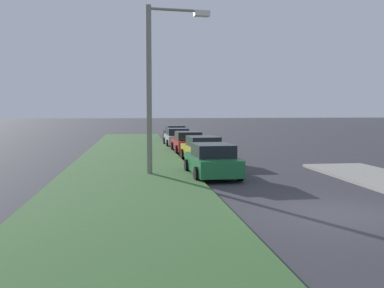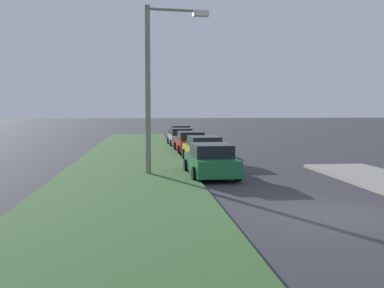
% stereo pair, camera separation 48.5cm
% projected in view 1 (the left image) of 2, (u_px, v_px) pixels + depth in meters
% --- Properties ---
extents(ground, '(300.00, 300.00, 0.00)m').
position_uv_depth(ground, '(341.00, 214.00, 12.18)').
color(ground, '#38383D').
extents(grass_median, '(60.00, 6.00, 0.12)m').
position_uv_depth(grass_median, '(129.00, 169.00, 21.26)').
color(grass_median, '#3D6633').
rests_on(grass_median, ground).
extents(parked_car_green, '(4.35, 2.12, 1.47)m').
position_uv_depth(parked_car_green, '(212.00, 161.00, 18.99)').
color(parked_car_green, '#1E6B38').
rests_on(parked_car_green, ground).
extents(parked_car_yellow, '(4.39, 2.20, 1.47)m').
position_uv_depth(parked_car_yellow, '(202.00, 150.00, 24.40)').
color(parked_car_yellow, gold).
rests_on(parked_car_yellow, ground).
extents(parked_car_red, '(4.34, 2.10, 1.47)m').
position_uv_depth(parked_car_red, '(188.00, 142.00, 29.77)').
color(parked_car_red, red).
rests_on(parked_car_red, ground).
extents(parked_car_silver, '(4.35, 2.11, 1.47)m').
position_uv_depth(parked_car_silver, '(177.00, 137.00, 35.25)').
color(parked_car_silver, '#B2B5BA').
rests_on(parked_car_silver, ground).
extents(parked_car_black, '(4.38, 2.17, 1.47)m').
position_uv_depth(parked_car_black, '(175.00, 133.00, 41.24)').
color(parked_car_black, black).
rests_on(parked_car_black, ground).
extents(streetlight, '(0.58, 2.87, 7.50)m').
position_uv_depth(streetlight, '(157.00, 77.00, 19.09)').
color(streetlight, gray).
rests_on(streetlight, ground).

